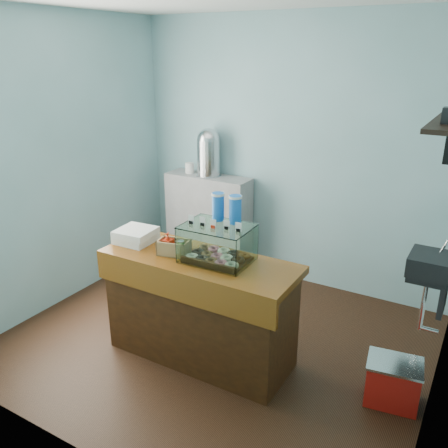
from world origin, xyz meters
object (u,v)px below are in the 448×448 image
Objects in this scene: coffee_urn at (209,151)px; red_cooler at (393,382)px; display_case at (220,240)px; counter at (200,308)px.

red_cooler is at bearing -29.34° from coffee_urn.
counter is at bearing -156.82° from display_case.
red_cooler is (1.36, 0.16, -0.89)m from display_case.
coffee_urn is at bearing 122.64° from display_case.
display_case is 1.01× the size of coffee_urn.
display_case is 1.27× the size of red_cooler.
red_cooler is at bearing 8.82° from counter.
counter is 1.55m from red_cooler.
display_case is 1.64m from red_cooler.
display_case is at bearing 25.11° from counter.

